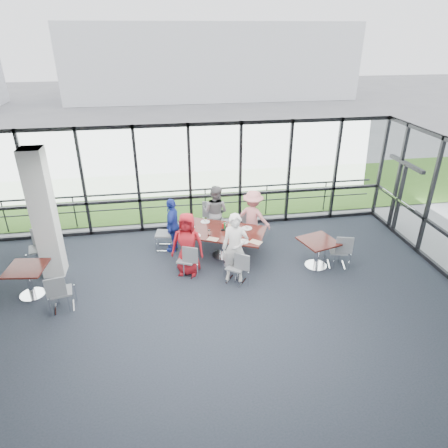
{
  "coord_description": "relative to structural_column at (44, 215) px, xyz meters",
  "views": [
    {
      "loc": [
        -0.78,
        -6.05,
        5.54
      ],
      "look_at": [
        0.66,
        2.84,
        1.1
      ],
      "focal_mm": 32.0,
      "sensor_mm": 36.0,
      "label": 1
    }
  ],
  "objects": [
    {
      "name": "floor",
      "position": [
        3.6,
        -3.0,
        -1.61
      ],
      "size": [
        12.0,
        10.0,
        0.02
      ],
      "primitive_type": "cube",
      "color": "#1E262D",
      "rests_on": "ground"
    },
    {
      "name": "ceiling",
      "position": [
        3.6,
        -3.0,
        1.6
      ],
      "size": [
        12.0,
        10.0,
        0.04
      ],
      "primitive_type": "cube",
      "color": "white",
      "rests_on": "ground"
    },
    {
      "name": "curtain_wall_back",
      "position": [
        3.6,
        2.0,
        0.0
      ],
      "size": [
        12.0,
        0.1,
        3.2
      ],
      "primitive_type": "cube",
      "color": "white",
      "rests_on": "ground"
    },
    {
      "name": "exit_door",
      "position": [
        9.6,
        0.75,
        -0.55
      ],
      "size": [
        0.12,
        1.6,
        2.1
      ],
      "primitive_type": "cube",
      "color": "black",
      "rests_on": "ground"
    },
    {
      "name": "structural_column",
      "position": [
        0.0,
        0.0,
        0.0
      ],
      "size": [
        0.5,
        0.5,
        3.2
      ],
      "primitive_type": "cube",
      "color": "white",
      "rests_on": "ground"
    },
    {
      "name": "apron",
      "position": [
        3.6,
        7.0,
        -1.62
      ],
      "size": [
        80.0,
        70.0,
        0.02
      ],
      "primitive_type": "cube",
      "color": "slate",
      "rests_on": "ground"
    },
    {
      "name": "grass_strip",
      "position": [
        3.6,
        5.0,
        -1.59
      ],
      "size": [
        80.0,
        5.0,
        0.01
      ],
      "primitive_type": "cube",
      "color": "#37611A",
      "rests_on": "ground"
    },
    {
      "name": "hangar_main",
      "position": [
        7.6,
        29.0,
        1.4
      ],
      "size": [
        24.0,
        10.0,
        6.0
      ],
      "primitive_type": "cube",
      "color": "silver",
      "rests_on": "ground"
    },
    {
      "name": "guard_rail",
      "position": [
        3.6,
        2.6,
        -1.1
      ],
      "size": [
        12.0,
        0.06,
        0.06
      ],
      "primitive_type": "cylinder",
      "rotation": [
        0.0,
        1.57,
        0.0
      ],
      "color": "#2D2D33",
      "rests_on": "ground"
    },
    {
      "name": "main_table",
      "position": [
        4.26,
        0.14,
        -0.95
      ],
      "size": [
        2.49,
        2.0,
        0.75
      ],
      "rotation": [
        0.0,
        0.0,
        -0.43
      ],
      "color": "#3B1611",
      "rests_on": "ground"
    },
    {
      "name": "side_table_left",
      "position": [
        -0.34,
        -0.92,
        -0.97
      ],
      "size": [
        0.92,
        0.92,
        0.75
      ],
      "rotation": [
        0.0,
        0.0,
        -0.12
      ],
      "color": "#3B1611",
      "rests_on": "ground"
    },
    {
      "name": "side_table_right",
      "position": [
        6.57,
        -0.77,
        -0.97
      ],
      "size": [
        1.04,
        1.04,
        0.75
      ],
      "rotation": [
        0.0,
        0.0,
        0.28
      ],
      "color": "#3B1611",
      "rests_on": "ground"
    },
    {
      "name": "diner_near_left",
      "position": [
        3.3,
        -0.53,
        -0.79
      ],
      "size": [
        0.9,
        0.7,
        1.62
      ],
      "primitive_type": "imported",
      "rotation": [
        0.0,
        0.0,
        -0.26
      ],
      "color": "#AB1620",
      "rests_on": "ground"
    },
    {
      "name": "diner_near_right",
      "position": [
        4.39,
        -1.01,
        -0.73
      ],
      "size": [
        0.75,
        0.64,
        1.73
      ],
      "primitive_type": "imported",
      "rotation": [
        0.0,
        0.0,
        -0.32
      ],
      "color": "white",
      "rests_on": "ground"
    },
    {
      "name": "diner_far_left",
      "position": [
        4.23,
        1.22,
        -0.79
      ],
      "size": [
        0.92,
        0.84,
        1.61
      ],
      "primitive_type": "imported",
      "rotation": [
        0.0,
        0.0,
        2.56
      ],
      "color": "gray",
      "rests_on": "ground"
    },
    {
      "name": "diner_far_right",
      "position": [
        5.22,
        0.74,
        -0.81
      ],
      "size": [
        1.14,
        1.0,
        1.58
      ],
      "primitive_type": "imported",
      "rotation": [
        0.0,
        0.0,
        2.56
      ],
      "color": "pink",
      "rests_on": "ground"
    },
    {
      "name": "diner_end",
      "position": [
        2.99,
        0.7,
        -0.84
      ],
      "size": [
        0.7,
        0.99,
        1.52
      ],
      "primitive_type": "imported",
      "rotation": [
        0.0,
        0.0,
        -1.83
      ],
      "color": "#2237A3",
      "rests_on": "ground"
    },
    {
      "name": "chair_main_nl",
      "position": [
        3.26,
        -0.62,
        -1.18
      ],
      "size": [
        0.54,
        0.54,
        0.84
      ],
      "primitive_type": null,
      "rotation": [
        0.0,
        0.0,
        -0.43
      ],
      "color": "gray",
      "rests_on": "ground"
    },
    {
      "name": "chair_main_nr",
      "position": [
        4.39,
        -1.13,
        -1.19
      ],
      "size": [
        0.56,
        0.56,
        0.82
      ],
      "primitive_type": null,
      "rotation": [
        0.0,
        0.0,
        -0.63
      ],
      "color": "gray",
      "rests_on": "ground"
    },
    {
      "name": "chair_main_fl",
      "position": [
        4.2,
        1.31,
        -1.11
      ],
      "size": [
        0.62,
        0.62,
        0.98
      ],
      "primitive_type": null,
      "rotation": [
        0.0,
        0.0,
        2.77
      ],
      "color": "gray",
      "rests_on": "ground"
    },
    {
      "name": "chair_main_fr",
      "position": [
        5.22,
        0.81,
        -1.17
      ],
      "size": [
        0.52,
        0.52,
        0.86
      ],
      "primitive_type": null,
      "rotation": [
        0.0,
        0.0,
        2.88
      ],
      "color": "gray",
      "rests_on": "ground"
    },
    {
      "name": "chair_main_end",
      "position": [
        2.75,
        0.79,
        -1.13
      ],
      "size": [
        0.53,
        0.53,
        0.93
      ],
      "primitive_type": null,
      "rotation": [
        0.0,
        0.0,
        -1.75
      ],
      "color": "gray",
      "rests_on": "ground"
    },
    {
      "name": "chair_spare_la",
      "position": [
        0.48,
        -1.53,
        -1.16
      ],
      "size": [
        0.51,
        0.51,
        0.89
      ],
      "primitive_type": null,
      "rotation": [
        0.0,
        0.0,
        0.2
      ],
      "color": "gray",
      "rests_on": "ground"
    },
    {
      "name": "chair_spare_lb",
      "position": [
        -0.44,
        0.44,
        -1.12
      ],
      "size": [
        0.56,
        0.56,
        0.95
      ],
      "primitive_type": null,
      "rotation": [
        0.0,
        0.0,
        3.39
      ],
      "color": "gray",
      "rests_on": "ground"
    },
    {
      "name": "chair_spare_r",
      "position": [
        7.1,
        -0.82,
        -1.15
      ],
      "size": [
        0.54,
        0.54,
        0.9
      ],
      "primitive_type": null,
      "rotation": [
        0.0,
        0.0,
        -0.27
      ],
      "color": "gray",
      "rests_on": "ground"
    },
    {
      "name": "plate_nl",
      "position": [
        3.54,
        -0.03,
        -0.84
      ],
      "size": [
        0.26,
        0.26,
        0.01
      ],
      "primitive_type": "cylinder",
      "color": "white",
      "rests_on": "main_table"
    },
    {
      "name": "plate_nr",
      "position": [
        4.69,
        -0.53,
        -0.84
      ],
      "size": [
        0.26,
        0.26,
        0.01
      ],
      "primitive_type": "cylinder",
      "color": "white",
      "rests_on": "main_table"
    },
    {
      "name": "plate_fl",
      "position": [
        3.89,
        0.75,
        -0.84
      ],
      "size": [
        0.25,
        0.25,
        0.01
      ],
      "primitive_type": "cylinder",
      "color": "white",
      "rests_on": "main_table"
    },
    {
      "name": "plate_fr",
      "position": [
        4.93,
        0.18,
        -0.84
      ],
      "size": [
        0.27,
        0.27,
        0.01
      ],
      "primitive_type": "cylinder",
      "color": "white",
      "rests_on": "main_table"
    },
    {
      "name": "plate_end",
      "position": [
        3.4,
        0.53,
        -0.84
      ],
      "size": [
        0.24,
        0.24,
        0.01
      ],
      "primitive_type": "cylinder",
      "color": "white",
      "rests_on": "main_table"
    },
    {
      "name": "tumbler_a",
      "position": [
        3.89,
        -0.06,
        -0.77
      ],
      "size": [
        0.08,
        0.08,
        0.15
      ],
      "primitive_type": "cylinder",
      "color": "white",
      "rests_on": "main_table"
    },
    {
      "name": "tumbler_b",
      "position": [
        4.41,
        -0.2,
        -0.78
      ],
      "size": [
        0.07,
        0.07,
        0.13
      ],
      "primitive_type": "cylinder",
      "color": "white",
      "rests_on": "main_table"
    },
    {
      "name": "tumbler_c",
      "position": [
        4.41,
        0.34,
        -0.78
      ],
      "size": [
        0.07,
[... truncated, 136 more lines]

